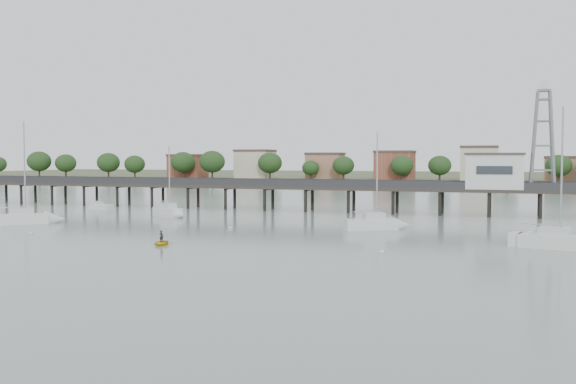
# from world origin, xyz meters

# --- Properties ---
(ground_plane) EXTENTS (500.00, 500.00, 0.00)m
(ground_plane) POSITION_xyz_m (0.00, 0.00, 0.00)
(ground_plane) COLOR slate
(ground_plane) RESTS_ON ground
(pier) EXTENTS (150.00, 5.00, 5.50)m
(pier) POSITION_xyz_m (0.00, 60.00, 3.79)
(pier) COLOR #2D2823
(pier) RESTS_ON ground
(pier_building) EXTENTS (8.40, 5.40, 5.30)m
(pier_building) POSITION_xyz_m (25.00, 60.00, 6.67)
(pier_building) COLOR silver
(pier_building) RESTS_ON ground
(lattice_tower) EXTENTS (3.20, 3.20, 15.50)m
(lattice_tower) POSITION_xyz_m (31.50, 60.00, 11.10)
(lattice_tower) COLOR slate
(lattice_tower) RESTS_ON ground
(sailboat_d) EXTENTS (8.88, 4.21, 14.10)m
(sailboat_d) POSITION_xyz_m (32.47, 25.82, 0.64)
(sailboat_d) COLOR silver
(sailboat_d) RESTS_ON ground
(sailboat_a) EXTENTS (7.93, 7.53, 13.98)m
(sailboat_a) POSITION_xyz_m (-31.43, 28.97, 0.64)
(sailboat_a) COLOR silver
(sailboat_a) RESTS_ON ground
(sailboat_c) EXTENTS (7.37, 5.57, 12.17)m
(sailboat_c) POSITION_xyz_m (12.71, 36.92, 0.65)
(sailboat_c) COLOR silver
(sailboat_c) RESTS_ON ground
(sailboat_b) EXTENTS (6.52, 4.62, 10.73)m
(sailboat_b) POSITION_xyz_m (-19.03, 43.04, 0.66)
(sailboat_b) COLOR silver
(sailboat_b) RESTS_ON ground
(white_tender) EXTENTS (4.21, 2.44, 1.54)m
(white_tender) POSITION_xyz_m (-36.74, 51.14, 0.48)
(white_tender) COLOR silver
(white_tender) RESTS_ON ground
(yellow_dinghy) EXTENTS (2.10, 1.20, 2.83)m
(yellow_dinghy) POSITION_xyz_m (-5.30, 16.35, 0.00)
(yellow_dinghy) COLOR yellow
(yellow_dinghy) RESTS_ON ground
(dinghy_occupant) EXTENTS (0.57, 1.23, 0.28)m
(dinghy_occupant) POSITION_xyz_m (-5.30, 16.35, 0.00)
(dinghy_occupant) COLOR black
(dinghy_occupant) RESTS_ON ground
(mooring_buoys) EXTENTS (80.81, 21.37, 0.39)m
(mooring_buoys) POSITION_xyz_m (2.58, 28.64, 0.08)
(mooring_buoys) COLOR beige
(mooring_buoys) RESTS_ON ground
(far_shore) EXTENTS (500.00, 170.00, 10.40)m
(far_shore) POSITION_xyz_m (0.36, 239.58, 0.95)
(far_shore) COLOR #475133
(far_shore) RESTS_ON ground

